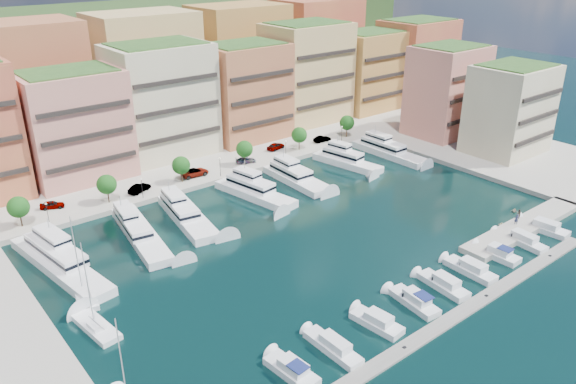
# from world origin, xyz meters

# --- Properties ---
(ground) EXTENTS (400.00, 400.00, 0.00)m
(ground) POSITION_xyz_m (0.00, 0.00, 0.00)
(ground) COLOR black
(ground) RESTS_ON ground
(north_quay) EXTENTS (220.00, 64.00, 2.00)m
(north_quay) POSITION_xyz_m (0.00, 62.00, 0.00)
(north_quay) COLOR #9E998E
(north_quay) RESTS_ON ground
(east_quay) EXTENTS (34.00, 76.00, 2.00)m
(east_quay) POSITION_xyz_m (62.00, -8.00, 0.00)
(east_quay) COLOR #9E998E
(east_quay) RESTS_ON ground
(hillside) EXTENTS (240.00, 40.00, 58.00)m
(hillside) POSITION_xyz_m (0.00, 110.00, 0.00)
(hillside) COLOR #203A18
(hillside) RESTS_ON ground
(south_pontoon) EXTENTS (72.00, 2.20, 0.35)m
(south_pontoon) POSITION_xyz_m (-3.00, -30.00, 0.00)
(south_pontoon) COLOR gray
(south_pontoon) RESTS_ON ground
(finger_pier) EXTENTS (32.00, 5.00, 2.00)m
(finger_pier) POSITION_xyz_m (30.00, -22.00, 0.00)
(finger_pier) COLOR #9E998E
(finger_pier) RESTS_ON ground
(apartment_2) EXTENTS (20.00, 15.50, 22.80)m
(apartment_2) POSITION_xyz_m (-23.00, 49.99, 12.31)
(apartment_2) COLOR tan
(apartment_2) RESTS_ON north_quay
(apartment_3) EXTENTS (22.00, 16.50, 25.80)m
(apartment_3) POSITION_xyz_m (-2.00, 51.99, 13.81)
(apartment_3) COLOR beige
(apartment_3) RESTS_ON north_quay
(apartment_4) EXTENTS (20.00, 15.50, 23.80)m
(apartment_4) POSITION_xyz_m (20.00, 49.99, 12.81)
(apartment_4) COLOR #B77144
(apartment_4) RESTS_ON north_quay
(apartment_5) EXTENTS (22.00, 16.50, 26.80)m
(apartment_5) POSITION_xyz_m (42.00, 51.99, 14.31)
(apartment_5) COLOR tan
(apartment_5) RESTS_ON north_quay
(apartment_6) EXTENTS (20.00, 15.50, 22.80)m
(apartment_6) POSITION_xyz_m (64.00, 49.99, 12.31)
(apartment_6) COLOR #B98143
(apartment_6) RESTS_ON north_quay
(apartment_7) EXTENTS (22.00, 16.50, 24.80)m
(apartment_7) POSITION_xyz_m (84.00, 47.99, 13.31)
(apartment_7) COLOR #C87842
(apartment_7) RESTS_ON north_quay
(apartment_east_a) EXTENTS (18.00, 14.50, 22.80)m
(apartment_east_a) POSITION_xyz_m (62.00, 19.99, 12.31)
(apartment_east_a) COLOR tan
(apartment_east_a) RESTS_ON east_quay
(apartment_east_b) EXTENTS (18.00, 14.50, 20.80)m
(apartment_east_b) POSITION_xyz_m (62.00, 1.99, 11.31)
(apartment_east_b) COLOR beige
(apartment_east_b) RESTS_ON east_quay
(backblock_1) EXTENTS (26.00, 18.00, 30.00)m
(backblock_1) POSITION_xyz_m (-25.00, 74.00, 16.00)
(backblock_1) COLOR #B77144
(backblock_1) RESTS_ON north_quay
(backblock_2) EXTENTS (26.00, 18.00, 30.00)m
(backblock_2) POSITION_xyz_m (5.00, 74.00, 16.00)
(backblock_2) COLOR tan
(backblock_2) RESTS_ON north_quay
(backblock_3) EXTENTS (26.00, 18.00, 30.00)m
(backblock_3) POSITION_xyz_m (35.00, 74.00, 16.00)
(backblock_3) COLOR #B98143
(backblock_3) RESTS_ON north_quay
(backblock_4) EXTENTS (26.00, 18.00, 30.00)m
(backblock_4) POSITION_xyz_m (65.00, 74.00, 16.00)
(backblock_4) COLOR #C87842
(backblock_4) RESTS_ON north_quay
(tree_0) EXTENTS (3.80, 3.80, 5.65)m
(tree_0) POSITION_xyz_m (-40.00, 33.50, 4.74)
(tree_0) COLOR #473323
(tree_0) RESTS_ON north_quay
(tree_1) EXTENTS (3.80, 3.80, 5.65)m
(tree_1) POSITION_xyz_m (-24.00, 33.50, 4.74)
(tree_1) COLOR #473323
(tree_1) RESTS_ON north_quay
(tree_2) EXTENTS (3.80, 3.80, 5.65)m
(tree_2) POSITION_xyz_m (-8.00, 33.50, 4.74)
(tree_2) COLOR #473323
(tree_2) RESTS_ON north_quay
(tree_3) EXTENTS (3.80, 3.80, 5.65)m
(tree_3) POSITION_xyz_m (8.00, 33.50, 4.74)
(tree_3) COLOR #473323
(tree_3) RESTS_ON north_quay
(tree_4) EXTENTS (3.80, 3.80, 5.65)m
(tree_4) POSITION_xyz_m (24.00, 33.50, 4.74)
(tree_4) COLOR #473323
(tree_4) RESTS_ON north_quay
(tree_5) EXTENTS (3.80, 3.80, 5.65)m
(tree_5) POSITION_xyz_m (40.00, 33.50, 4.74)
(tree_5) COLOR #473323
(tree_5) RESTS_ON north_quay
(lamppost_0) EXTENTS (0.30, 0.30, 4.20)m
(lamppost_0) POSITION_xyz_m (-36.00, 31.20, 3.83)
(lamppost_0) COLOR black
(lamppost_0) RESTS_ON north_quay
(lamppost_1) EXTENTS (0.30, 0.30, 4.20)m
(lamppost_1) POSITION_xyz_m (-18.00, 31.20, 3.83)
(lamppost_1) COLOR black
(lamppost_1) RESTS_ON north_quay
(lamppost_2) EXTENTS (0.30, 0.30, 4.20)m
(lamppost_2) POSITION_xyz_m (0.00, 31.20, 3.83)
(lamppost_2) COLOR black
(lamppost_2) RESTS_ON north_quay
(lamppost_3) EXTENTS (0.30, 0.30, 4.20)m
(lamppost_3) POSITION_xyz_m (18.00, 31.20, 3.83)
(lamppost_3) COLOR black
(lamppost_3) RESTS_ON north_quay
(lamppost_4) EXTENTS (0.30, 0.30, 4.20)m
(lamppost_4) POSITION_xyz_m (36.00, 31.20, 3.83)
(lamppost_4) COLOR black
(lamppost_4) RESTS_ON north_quay
(yacht_0) EXTENTS (8.23, 25.93, 7.30)m
(yacht_0) POSITION_xyz_m (-39.18, 17.31, 1.21)
(yacht_0) COLOR white
(yacht_0) RESTS_ON ground
(yacht_1) EXTENTS (7.75, 23.11, 7.30)m
(yacht_1) POSITION_xyz_m (-24.91, 18.54, 1.09)
(yacht_1) COLOR white
(yacht_1) RESTS_ON ground
(yacht_2) EXTENTS (8.04, 20.98, 7.30)m
(yacht_2) POSITION_xyz_m (-15.19, 19.62, 1.21)
(yacht_2) COLOR white
(yacht_2) RESTS_ON ground
(yacht_3) EXTENTS (7.69, 19.63, 7.30)m
(yacht_3) POSITION_xyz_m (0.64, 20.23, 1.21)
(yacht_3) COLOR white
(yacht_3) RESTS_ON ground
(yacht_4) EXTENTS (5.79, 18.37, 7.30)m
(yacht_4) POSITION_xyz_m (11.94, 20.62, 1.09)
(yacht_4) COLOR white
(yacht_4) RESTS_ON ground
(yacht_5) EXTENTS (6.86, 17.77, 7.30)m
(yacht_5) POSITION_xyz_m (27.34, 21.05, 1.21)
(yacht_5) COLOR white
(yacht_5) RESTS_ON ground
(yacht_6) EXTENTS (4.84, 20.66, 7.30)m
(yacht_6) POSITION_xyz_m (39.87, 19.56, 1.21)
(yacht_6) COLOR white
(yacht_6) RESTS_ON ground
(cruiser_1) EXTENTS (3.24, 7.54, 2.66)m
(cruiser_1) POSITION_xyz_m (-25.85, -24.60, 0.57)
(cruiser_1) COLOR white
(cruiser_1) RESTS_ON ground
(cruiser_2) EXTENTS (2.38, 8.82, 2.55)m
(cruiser_2) POSITION_xyz_m (-19.17, -24.60, 0.55)
(cruiser_2) COLOR white
(cruiser_2) RESTS_ON ground
(cruiser_3) EXTENTS (3.44, 7.62, 2.55)m
(cruiser_3) POSITION_xyz_m (-11.15, -24.58, 0.55)
(cruiser_3) COLOR white
(cruiser_3) RESTS_ON ground
(cruiser_4) EXTENTS (3.56, 8.30, 2.66)m
(cruiser_4) POSITION_xyz_m (-3.47, -24.61, 0.57)
(cruiser_4) COLOR white
(cruiser_4) RESTS_ON ground
(cruiser_5) EXTENTS (3.38, 8.49, 2.55)m
(cruiser_5) POSITION_xyz_m (3.21, -24.59, 0.55)
(cruiser_5) COLOR white
(cruiser_5) RESTS_ON ground
(cruiser_6) EXTENTS (2.91, 8.41, 2.55)m
(cruiser_6) POSITION_xyz_m (9.97, -24.59, 0.55)
(cruiser_6) COLOR white
(cruiser_6) RESTS_ON ground
(cruiser_7) EXTENTS (3.04, 7.28, 2.66)m
(cruiser_7) POSITION_xyz_m (17.44, -24.59, 0.57)
(cruiser_7) COLOR white
(cruiser_7) RESTS_ON ground
(cruiser_8) EXTENTS (3.19, 8.96, 2.55)m
(cruiser_8) POSITION_xyz_m (24.74, -24.60, 0.55)
(cruiser_8) COLOR white
(cruiser_8) RESTS_ON ground
(cruiser_9) EXTENTS (3.60, 8.74, 2.55)m
(cruiser_9) POSITION_xyz_m (32.10, -24.59, 0.55)
(cruiser_9) COLOR white
(cruiser_9) RESTS_ON ground
(sailboat_2) EXTENTS (4.54, 9.40, 13.20)m
(sailboat_2) POSITION_xyz_m (-38.92, 6.76, 0.31)
(sailboat_2) COLOR white
(sailboat_2) RESTS_ON ground
(sailboat_1) EXTENTS (3.90, 9.48, 13.20)m
(sailboat_1) POSITION_xyz_m (-40.62, -1.53, 0.31)
(sailboat_1) COLOR white
(sailboat_1) RESTS_ON ground
(tender_1) EXTENTS (1.64, 1.51, 0.73)m
(tender_1) POSITION_xyz_m (27.93, -18.80, 0.36)
(tender_1) COLOR beige
(tender_1) RESTS_ON ground
(tender_3) EXTENTS (1.91, 1.79, 0.80)m
(tender_3) POSITION_xyz_m (35.00, -17.15, 0.40)
(tender_3) COLOR #C2B094
(tender_3) RESTS_ON ground
(car_0) EXTENTS (4.72, 3.33, 1.49)m
(car_0) POSITION_xyz_m (-33.40, 37.63, 1.75)
(car_0) COLOR gray
(car_0) RESTS_ON north_quay
(car_1) EXTENTS (5.33, 3.58, 1.66)m
(car_1) POSITION_xyz_m (-17.23, 34.34, 1.83)
(car_1) COLOR gray
(car_1) RESTS_ON north_quay
(car_2) EXTENTS (6.29, 3.23, 1.70)m
(car_2) POSITION_xyz_m (-4.20, 34.78, 1.85)
(car_2) COLOR gray
(car_2) RESTS_ON north_quay
(car_3) EXTENTS (5.03, 3.26, 1.35)m
(car_3) POSITION_xyz_m (8.82, 34.31, 1.68)
(car_3) COLOR gray
(car_3) RESTS_ON north_quay
(car_4) EXTENTS (5.29, 2.98, 1.70)m
(car_4) POSITION_xyz_m (19.79, 37.32, 1.85)
(car_4) COLOR gray
(car_4) RESTS_ON north_quay
(car_5) EXTENTS (4.73, 2.04, 1.51)m
(car_5) POSITION_xyz_m (32.34, 34.43, 1.76)
(car_5) COLOR gray
(car_5) RESTS_ON north_quay
(person_0) EXTENTS (0.84, 0.82, 1.94)m
(person_0) POSITION_xyz_m (28.72, -20.99, 1.97)
(person_0) COLOR #222845
(person_0) RESTS_ON finger_pier
(person_1) EXTENTS (1.05, 1.03, 1.71)m
(person_1) POSITION_xyz_m (31.24, -20.00, 1.86)
(person_1) COLOR #46332A
(person_1) RESTS_ON finger_pier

